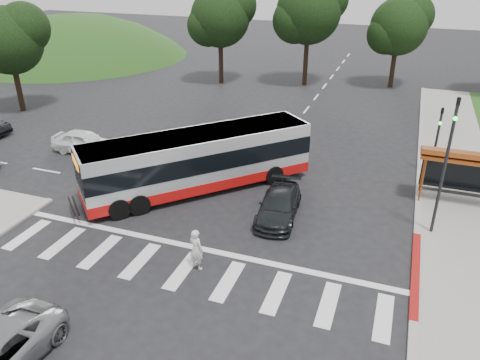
% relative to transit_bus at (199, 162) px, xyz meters
% --- Properties ---
extents(ground, '(140.00, 140.00, 0.00)m').
position_rel_transit_bus_xyz_m(ground, '(2.40, -2.00, -1.60)').
color(ground, black).
rests_on(ground, ground).
extents(sidewalk_east, '(4.00, 40.00, 0.12)m').
position_rel_transit_bus_xyz_m(sidewalk_east, '(13.40, 6.00, -1.54)').
color(sidewalk_east, gray).
rests_on(sidewalk_east, ground).
extents(curb_east, '(0.30, 40.00, 0.15)m').
position_rel_transit_bus_xyz_m(curb_east, '(11.40, 6.00, -1.53)').
color(curb_east, '#9E9991').
rests_on(curb_east, ground).
extents(curb_east_red, '(0.32, 6.00, 0.15)m').
position_rel_transit_bus_xyz_m(curb_east_red, '(11.40, -4.00, -1.53)').
color(curb_east_red, maroon).
rests_on(curb_east_red, ground).
extents(hillside_nw, '(44.00, 44.00, 10.00)m').
position_rel_transit_bus_xyz_m(hillside_nw, '(-29.60, 28.00, -1.60)').
color(hillside_nw, '#1E4616').
rests_on(hillside_nw, ground).
extents(crosswalk_ladder, '(18.00, 2.60, 0.01)m').
position_rel_transit_bus_xyz_m(crosswalk_ladder, '(2.40, -7.00, -1.60)').
color(crosswalk_ladder, silver).
rests_on(crosswalk_ladder, ground).
extents(bus_shelter, '(4.20, 1.60, 2.86)m').
position_rel_transit_bus_xyz_m(bus_shelter, '(13.20, 3.11, 0.75)').
color(bus_shelter, '#994619').
rests_on(bus_shelter, sidewalk_east).
extents(traffic_signal_ne_tall, '(0.18, 0.37, 6.50)m').
position_rel_transit_bus_xyz_m(traffic_signal_ne_tall, '(12.00, -0.50, 2.28)').
color(traffic_signal_ne_tall, black).
rests_on(traffic_signal_ne_tall, ground).
extents(traffic_signal_ne_short, '(0.18, 0.37, 4.00)m').
position_rel_transit_bus_xyz_m(traffic_signal_ne_short, '(12.00, 6.49, 0.88)').
color(traffic_signal_ne_short, black).
rests_on(traffic_signal_ne_short, ground).
extents(tree_north_a, '(6.60, 6.15, 10.17)m').
position_rel_transit_bus_xyz_m(tree_north_a, '(0.48, 24.07, 5.32)').
color(tree_north_a, black).
rests_on(tree_north_a, ground).
extents(tree_north_b, '(5.72, 5.33, 8.43)m').
position_rel_transit_bus_xyz_m(tree_north_b, '(8.47, 26.06, 4.06)').
color(tree_north_b, black).
rests_on(tree_north_b, ground).
extents(tree_north_c, '(6.16, 5.74, 9.30)m').
position_rel_transit_bus_xyz_m(tree_north_c, '(-7.53, 22.07, 4.69)').
color(tree_north_c, black).
rests_on(tree_north_c, ground).
extents(tree_west_a, '(5.72, 5.33, 8.43)m').
position_rel_transit_bus_xyz_m(tree_west_a, '(-19.53, 8.06, 4.06)').
color(tree_west_a, black).
rests_on(tree_west_a, ground).
extents(transit_bus, '(10.50, 10.84, 3.20)m').
position_rel_transit_bus_xyz_m(transit_bus, '(0.00, 0.00, 0.00)').
color(transit_bus, silver).
rests_on(transit_bus, ground).
extents(pedestrian, '(0.77, 0.61, 1.83)m').
position_rel_transit_bus_xyz_m(pedestrian, '(2.87, -6.61, -0.69)').
color(pedestrian, white).
rests_on(pedestrian, ground).
extents(dark_sedan, '(2.20, 4.60, 1.29)m').
position_rel_transit_bus_xyz_m(dark_sedan, '(4.92, -1.45, -0.95)').
color(dark_sedan, black).
rests_on(dark_sedan, ground).
extents(west_car_white, '(4.37, 1.92, 1.46)m').
position_rel_transit_bus_xyz_m(west_car_white, '(-9.13, 2.21, -0.87)').
color(west_car_white, white).
rests_on(west_car_white, ground).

